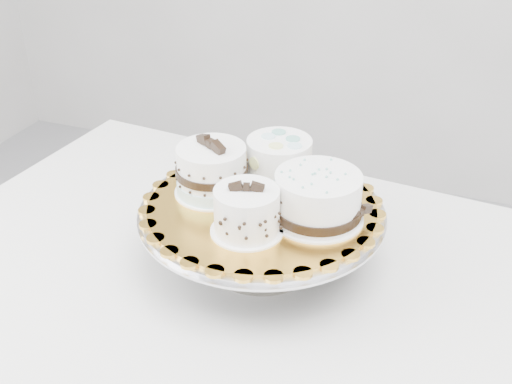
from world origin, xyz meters
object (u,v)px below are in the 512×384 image
(cake_banded, at_px, (212,172))
(cake_ribbon, at_px, (318,199))
(table, at_px, (262,325))
(cake_board, at_px, (262,206))
(cake_swirl, at_px, (247,212))
(cake_stand, at_px, (262,225))
(cake_dots, at_px, (279,161))

(cake_banded, xyz_separation_m, cake_ribbon, (0.17, -0.01, -0.00))
(table, height_order, cake_board, cake_board)
(cake_swirl, xyz_separation_m, cake_banded, (-0.09, 0.08, 0.00))
(cake_banded, distance_m, cake_ribbon, 0.17)
(cake_board, relative_size, cake_banded, 2.38)
(cake_swirl, relative_size, cake_ribbon, 0.71)
(cake_stand, distance_m, cake_board, 0.03)
(cake_banded, height_order, cake_dots, cake_banded)
(cake_dots, bearing_deg, cake_ribbon, -41.53)
(cake_board, bearing_deg, cake_ribbon, -4.23)
(cake_banded, bearing_deg, table, 3.48)
(cake_board, bearing_deg, table, -68.74)
(cake_banded, bearing_deg, cake_board, 25.88)
(cake_board, height_order, cake_ribbon, cake_ribbon)
(cake_dots, bearing_deg, cake_swirl, -87.33)
(cake_stand, relative_size, cake_dots, 3.02)
(cake_swirl, bearing_deg, cake_banded, 119.91)
(table, distance_m, cake_stand, 0.16)
(cake_dots, bearing_deg, cake_banded, -141.20)
(cake_stand, bearing_deg, cake_board, 90.00)
(table, bearing_deg, cake_board, 116.18)
(cake_dots, relative_size, cake_ribbon, 0.76)
(cake_stand, distance_m, cake_banded, 0.11)
(cake_banded, xyz_separation_m, cake_dots, (0.08, 0.07, 0.00))
(table, relative_size, cake_banded, 8.39)
(cake_stand, relative_size, cake_board, 1.09)
(table, xyz_separation_m, cake_stand, (-0.02, 0.04, 0.16))
(cake_stand, height_order, cake_dots, cake_dots)
(cake_swirl, distance_m, cake_dots, 0.15)
(cake_swirl, bearing_deg, cake_dots, 74.02)
(cake_board, height_order, cake_banded, cake_banded)
(cake_board, xyz_separation_m, cake_banded, (-0.08, 0.01, 0.04))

